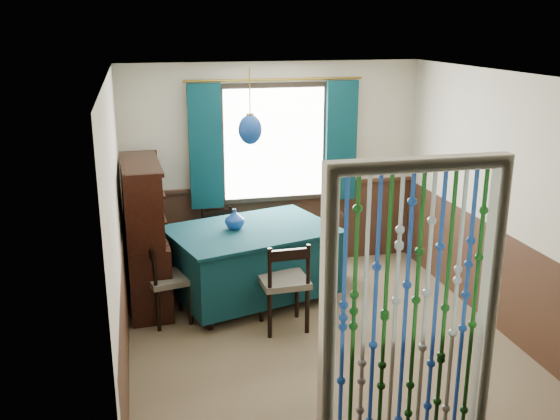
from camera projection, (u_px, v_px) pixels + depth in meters
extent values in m
plane|color=brown|center=(318.00, 338.00, 6.03)|extent=(4.00, 4.00, 0.00)
plane|color=silver|center=(324.00, 75.00, 5.31)|extent=(4.00, 4.00, 0.00)
plane|color=beige|center=(273.00, 167.00, 7.54)|extent=(3.60, 0.00, 3.60)
plane|color=beige|center=(415.00, 309.00, 3.81)|extent=(3.60, 0.00, 3.60)
plane|color=beige|center=(117.00, 229.00, 5.28)|extent=(0.00, 4.00, 4.00)
plane|color=beige|center=(498.00, 202.00, 6.06)|extent=(0.00, 4.00, 4.00)
plane|color=#3C2316|center=(274.00, 226.00, 7.74)|extent=(3.60, 0.00, 3.60)
plane|color=#3C2316|center=(407.00, 413.00, 4.04)|extent=(3.60, 0.00, 3.60)
plane|color=#3C2316|center=(125.00, 309.00, 5.50)|extent=(0.00, 4.00, 4.00)
plane|color=#3C2316|center=(489.00, 274.00, 6.28)|extent=(0.00, 4.00, 4.00)
cube|color=black|center=(274.00, 143.00, 7.40)|extent=(1.32, 0.12, 1.42)
cube|color=#0A2F37|center=(252.00, 260.00, 6.75)|extent=(1.88, 1.52, 0.67)
cube|color=#0A2F37|center=(252.00, 230.00, 6.65)|extent=(1.96, 1.60, 0.03)
cylinder|color=black|center=(210.00, 323.00, 6.19)|extent=(0.07, 0.07, 0.14)
cylinder|color=black|center=(326.00, 294.00, 6.83)|extent=(0.07, 0.07, 0.14)
cylinder|color=black|center=(180.00, 292.00, 6.90)|extent=(0.07, 0.07, 0.14)
cylinder|color=black|center=(288.00, 269.00, 7.54)|extent=(0.07, 0.07, 0.14)
cylinder|color=black|center=(270.00, 315.00, 5.98)|extent=(0.05, 0.05, 0.47)
cylinder|color=black|center=(307.00, 311.00, 6.07)|extent=(0.05, 0.05, 0.47)
cylinder|color=black|center=(261.00, 300.00, 6.31)|extent=(0.05, 0.05, 0.47)
cylinder|color=black|center=(297.00, 296.00, 6.40)|extent=(0.05, 0.05, 0.47)
cube|color=#5B5549|center=(284.00, 281.00, 6.11)|extent=(0.47, 0.45, 0.06)
cube|color=black|center=(289.00, 255.00, 5.84)|extent=(0.40, 0.05, 0.10)
cylinder|color=black|center=(270.00, 271.00, 5.83)|extent=(0.04, 0.04, 0.46)
cylinder|color=black|center=(308.00, 267.00, 5.93)|extent=(0.04, 0.04, 0.46)
cylinder|color=black|center=(231.00, 255.00, 7.58)|extent=(0.04, 0.04, 0.42)
cylinder|color=black|center=(205.00, 259.00, 7.47)|extent=(0.04, 0.04, 0.42)
cylinder|color=black|center=(239.00, 264.00, 7.30)|extent=(0.04, 0.04, 0.42)
cylinder|color=black|center=(211.00, 268.00, 7.19)|extent=(0.04, 0.04, 0.42)
cube|color=#5B5549|center=(221.00, 243.00, 7.32)|extent=(0.45, 0.44, 0.06)
cube|color=black|center=(217.00, 214.00, 7.38)|extent=(0.35, 0.08, 0.09)
cylinder|color=black|center=(230.00, 223.00, 7.47)|extent=(0.04, 0.04, 0.41)
cylinder|color=black|center=(203.00, 226.00, 7.36)|extent=(0.04, 0.04, 0.41)
cylinder|color=black|center=(150.00, 297.00, 6.41)|extent=(0.04, 0.04, 0.43)
cylinder|color=black|center=(158.00, 311.00, 6.11)|extent=(0.04, 0.04, 0.43)
cylinder|color=black|center=(180.00, 292.00, 6.54)|extent=(0.04, 0.04, 0.43)
cylinder|color=black|center=(190.00, 305.00, 6.24)|extent=(0.04, 0.04, 0.43)
cube|color=#5B5549|center=(168.00, 279.00, 6.25)|extent=(0.49, 0.50, 0.06)
cube|color=black|center=(149.00, 251.00, 6.09)|extent=(0.12, 0.36, 0.10)
cylinder|color=black|center=(146.00, 259.00, 6.28)|extent=(0.04, 0.04, 0.42)
cylinder|color=black|center=(155.00, 270.00, 5.98)|extent=(0.04, 0.04, 0.42)
cylinder|color=black|center=(343.00, 268.00, 7.16)|extent=(0.04, 0.04, 0.44)
cylinder|color=black|center=(334.00, 257.00, 7.49)|extent=(0.04, 0.04, 0.44)
cylinder|color=black|center=(315.00, 270.00, 7.10)|extent=(0.04, 0.04, 0.44)
cylinder|color=black|center=(308.00, 259.00, 7.43)|extent=(0.04, 0.04, 0.44)
cube|color=#5B5549|center=(325.00, 244.00, 7.22)|extent=(0.42, 0.44, 0.06)
cube|color=black|center=(341.00, 216.00, 7.16)|extent=(0.05, 0.37, 0.10)
cylinder|color=black|center=(345.00, 232.00, 7.04)|extent=(0.04, 0.04, 0.43)
cylinder|color=black|center=(336.00, 223.00, 7.37)|extent=(0.04, 0.04, 0.43)
cube|color=black|center=(148.00, 268.00, 6.70)|extent=(0.46, 1.21, 0.78)
cube|color=black|center=(145.00, 214.00, 5.94)|extent=(0.37, 0.06, 0.78)
cube|color=black|center=(142.00, 185.00, 7.00)|extent=(0.37, 0.06, 0.78)
cube|color=black|center=(141.00, 163.00, 6.37)|extent=(0.41, 1.21, 0.04)
cube|color=black|center=(125.00, 200.00, 6.43)|extent=(0.08, 1.18, 0.78)
cube|color=black|center=(147.00, 209.00, 6.51)|extent=(0.36, 1.13, 0.02)
cube|color=black|center=(145.00, 185.00, 6.44)|extent=(0.36, 1.13, 0.02)
cylinder|color=olive|center=(250.00, 99.00, 6.25)|extent=(0.01, 0.01, 0.62)
ellipsoid|color=navy|center=(250.00, 130.00, 6.34)|extent=(0.25, 0.25, 0.30)
cylinder|color=olive|center=(250.00, 115.00, 6.30)|extent=(0.08, 0.08, 0.03)
imported|color=navy|center=(235.00, 220.00, 6.62)|extent=(0.25, 0.25, 0.20)
imported|color=beige|center=(149.00, 210.00, 6.31)|extent=(0.27, 0.27, 0.06)
imported|color=beige|center=(149.00, 218.00, 6.81)|extent=(0.19, 0.19, 0.19)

